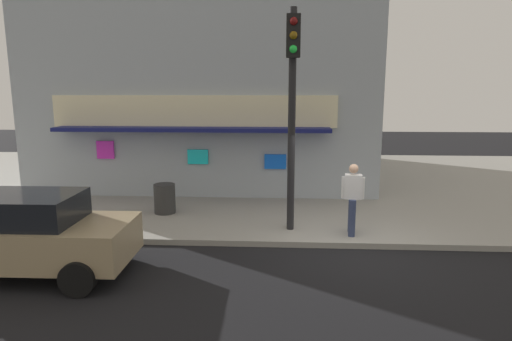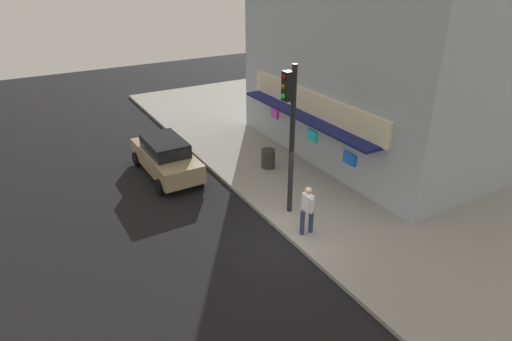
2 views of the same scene
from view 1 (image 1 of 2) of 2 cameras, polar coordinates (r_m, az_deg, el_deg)
The scene contains 7 objects.
ground_plane at distance 10.35m, azimuth 11.68°, elevation -9.99°, with size 56.85×56.85×0.00m, color black.
sidewalk at distance 16.90m, azimuth 8.33°, elevation -1.59°, with size 37.90×13.73×0.14m, color gray.
corner_building at distance 18.73m, azimuth -5.26°, elevation 11.70°, with size 11.75×10.60×7.68m.
traffic_light at distance 10.45m, azimuth 4.76°, elevation 10.22°, with size 0.32×0.58×5.32m.
trash_can at distance 12.62m, azimuth -11.84°, elevation -3.60°, with size 0.60×0.60×0.83m, color #2D2D2D.
pedestrian at distance 10.68m, azimuth 12.51°, elevation -3.30°, with size 0.55×0.51×1.72m.
parked_car_tan at distance 9.73m, azimuth -28.66°, elevation -7.27°, with size 4.40×1.98×1.62m.
Camera 1 is at (-1.53, -9.59, 3.60)m, focal length 30.62 mm.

